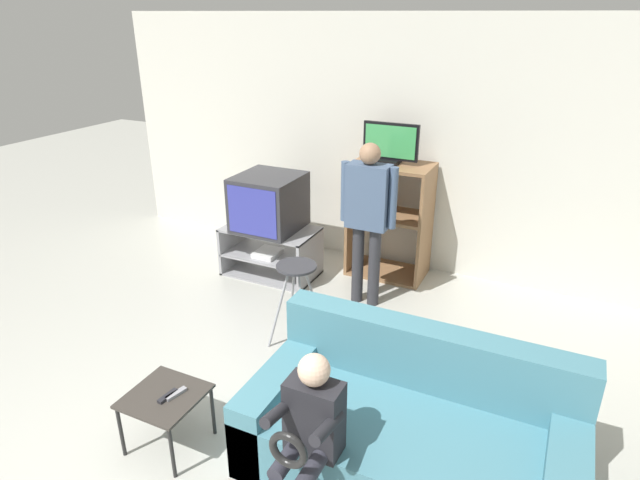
# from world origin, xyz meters

# --- Properties ---
(wall_back) EXTENTS (6.40, 0.06, 2.60)m
(wall_back) POSITION_xyz_m (0.00, 3.81, 1.30)
(wall_back) COLOR silver
(wall_back) RESTS_ON ground_plane
(tv_stand) EXTENTS (0.97, 0.56, 0.52)m
(tv_stand) POSITION_xyz_m (-0.88, 2.93, 0.25)
(tv_stand) COLOR #939399
(tv_stand) RESTS_ON ground_plane
(television_main) EXTENTS (0.62, 0.65, 0.56)m
(television_main) POSITION_xyz_m (-0.89, 2.95, 0.80)
(television_main) COLOR #2D2D33
(television_main) RESTS_ON tv_stand
(media_shelf) EXTENTS (0.80, 0.51, 1.20)m
(media_shelf) POSITION_xyz_m (0.23, 3.48, 0.61)
(media_shelf) COLOR #8E6642
(media_shelf) RESTS_ON ground_plane
(television_flat) EXTENTS (0.56, 0.20, 0.40)m
(television_flat) POSITION_xyz_m (0.20, 3.48, 1.39)
(television_flat) COLOR black
(television_flat) RESTS_ON media_shelf
(folding_stool) EXTENTS (0.37, 0.40, 0.71)m
(folding_stool) POSITION_xyz_m (-0.04, 1.93, 0.56)
(folding_stool) COLOR #99999E
(folding_stool) RESTS_ON ground_plane
(snack_table) EXTENTS (0.45, 0.45, 0.39)m
(snack_table) POSITION_xyz_m (-0.22, 0.51, 0.35)
(snack_table) COLOR #38332D
(snack_table) RESTS_ON ground_plane
(remote_control_black) EXTENTS (0.05, 0.15, 0.02)m
(remote_control_black) POSITION_xyz_m (-0.19, 0.50, 0.40)
(remote_control_black) COLOR #232328
(remote_control_black) RESTS_ON snack_table
(remote_control_white) EXTENTS (0.07, 0.15, 0.02)m
(remote_control_white) POSITION_xyz_m (-0.15, 0.54, 0.40)
(remote_control_white) COLOR gray
(remote_control_white) RESTS_ON snack_table
(couch) EXTENTS (1.90, 0.96, 0.82)m
(couch) POSITION_xyz_m (1.23, 0.98, 0.27)
(couch) COLOR teal
(couch) RESTS_ON ground_plane
(person_standing_adult) EXTENTS (0.53, 0.20, 1.56)m
(person_standing_adult) POSITION_xyz_m (0.24, 2.79, 0.94)
(person_standing_adult) COLOR #2D2D33
(person_standing_adult) RESTS_ON ground_plane
(person_seated_child) EXTENTS (0.33, 0.43, 1.01)m
(person_seated_child) POSITION_xyz_m (0.82, 0.43, 0.59)
(person_seated_child) COLOR #2D2D38
(person_seated_child) RESTS_ON ground_plane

